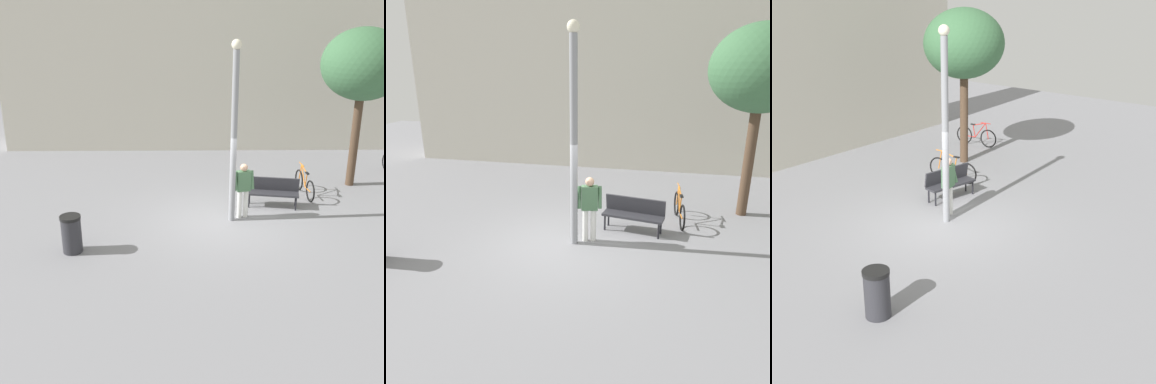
# 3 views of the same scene
# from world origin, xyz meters

# --- Properties ---
(ground_plane) EXTENTS (36.00, 36.00, 0.00)m
(ground_plane) POSITION_xyz_m (0.00, 0.00, 0.00)
(ground_plane) COLOR gray
(building_facade) EXTENTS (17.63, 2.00, 7.13)m
(building_facade) POSITION_xyz_m (0.00, 8.29, 3.56)
(building_facade) COLOR beige
(building_facade) RESTS_ON ground_plane
(lamppost) EXTENTS (0.28, 0.28, 5.13)m
(lamppost) POSITION_xyz_m (0.18, 0.06, 2.75)
(lamppost) COLOR gray
(lamppost) RESTS_ON ground_plane
(person_by_lamppost) EXTENTS (0.63, 0.38, 1.67)m
(person_by_lamppost) POSITION_xyz_m (0.53, 0.26, 0.97)
(person_by_lamppost) COLOR white
(person_by_lamppost) RESTS_ON ground_plane
(park_bench) EXTENTS (1.66, 0.75, 0.92)m
(park_bench) POSITION_xyz_m (1.56, 1.11, 0.55)
(park_bench) COLOR #2D2D33
(park_bench) RESTS_ON ground_plane
(plaza_tree) EXTENTS (2.73, 2.73, 5.30)m
(plaza_tree) POSITION_xyz_m (4.60, 2.99, 4.10)
(plaza_tree) COLOR #4D3828
(plaza_tree) RESTS_ON ground_plane
(bicycle_orange) EXTENTS (0.26, 1.80, 0.97)m
(bicycle_orange) POSITION_xyz_m (2.76, 2.00, 0.38)
(bicycle_orange) COLOR black
(bicycle_orange) RESTS_ON ground_plane
(trash_bin) EXTENTS (0.53, 0.53, 1.00)m
(trash_bin) POSITION_xyz_m (-4.08, -1.84, 0.50)
(trash_bin) COLOR #2D2D33
(trash_bin) RESTS_ON ground_plane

